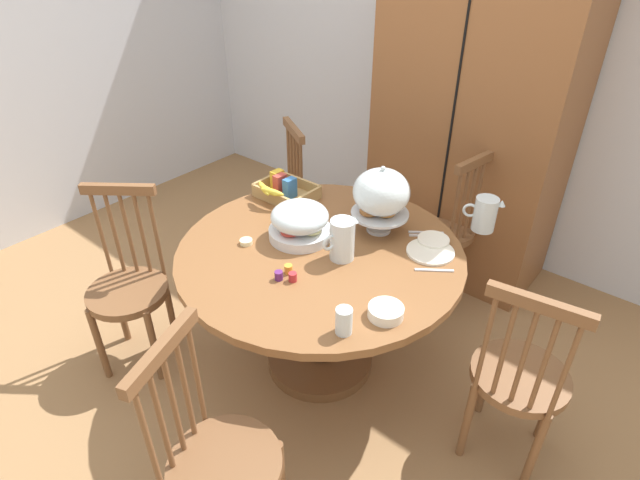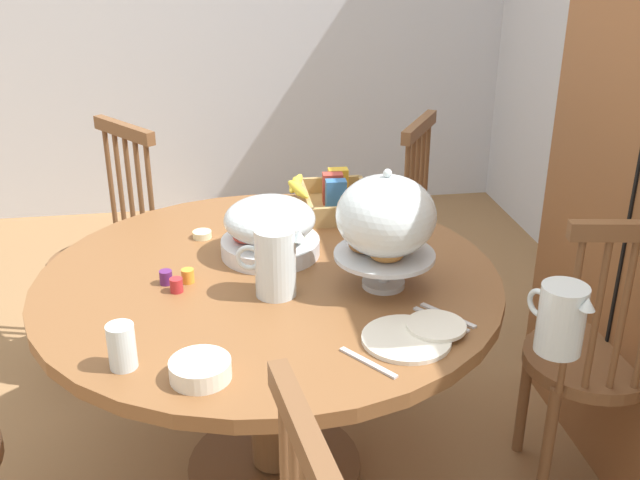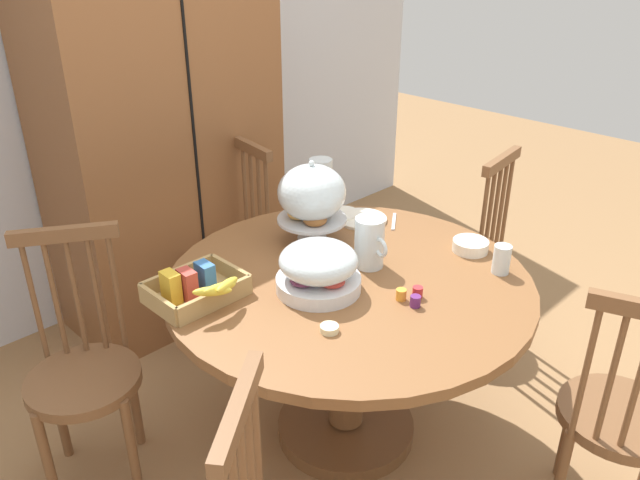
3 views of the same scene
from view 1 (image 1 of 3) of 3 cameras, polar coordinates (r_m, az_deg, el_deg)
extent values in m
plane|color=#997047|center=(2.79, -3.43, -14.78)|extent=(10.00, 10.00, 0.00)
cube|color=silver|center=(3.51, 17.66, 19.05)|extent=(4.80, 0.06, 2.60)
cube|color=silver|center=(4.18, -27.13, 19.20)|extent=(0.06, 4.32, 2.60)
cube|color=brown|center=(3.26, 16.56, 11.72)|extent=(1.10, 0.56, 1.90)
cube|color=black|center=(2.99, 14.49, 12.06)|extent=(0.01, 0.01, 1.52)
cylinder|color=brown|center=(2.37, 0.00, -1.42)|extent=(1.34, 1.34, 0.04)
cylinder|color=brown|center=(2.58, 0.00, -7.56)|extent=(0.14, 0.14, 0.63)
cylinder|color=brown|center=(2.82, 0.00, -13.04)|extent=(0.56, 0.56, 0.06)
cylinder|color=brown|center=(2.74, -20.76, -5.54)|extent=(0.40, 0.40, 0.04)
cylinder|color=brown|center=(2.84, -23.48, -10.68)|extent=(0.04, 0.04, 0.45)
cylinder|color=brown|center=(2.74, -18.07, -11.22)|extent=(0.04, 0.04, 0.45)
cylinder|color=brown|center=(3.03, -21.51, -7.10)|extent=(0.04, 0.04, 0.45)
cylinder|color=brown|center=(2.93, -16.43, -7.45)|extent=(0.04, 0.04, 0.45)
cylinder|color=brown|center=(2.79, -23.28, 0.54)|extent=(0.02, 0.02, 0.48)
cylinder|color=brown|center=(2.76, -21.96, 0.52)|extent=(0.02, 0.02, 0.48)
cylinder|color=brown|center=(2.73, -20.62, 0.49)|extent=(0.02, 0.02, 0.48)
cylinder|color=brown|center=(2.70, -19.25, 0.47)|extent=(0.02, 0.02, 0.48)
cylinder|color=brown|center=(2.68, -17.85, 0.44)|extent=(0.02, 0.02, 0.48)
cube|color=brown|center=(2.61, -21.72, 5.31)|extent=(0.31, 0.25, 0.05)
cylinder|color=brown|center=(1.95, -10.60, -23.60)|extent=(0.40, 0.40, 0.04)
cylinder|color=brown|center=(2.25, -11.50, -22.83)|extent=(0.04, 0.04, 0.45)
cylinder|color=brown|center=(1.76, -18.65, -20.68)|extent=(0.02, 0.02, 0.48)
cylinder|color=brown|center=(1.79, -17.29, -19.10)|extent=(0.02, 0.02, 0.48)
cylinder|color=brown|center=(1.82, -16.00, -17.56)|extent=(0.02, 0.02, 0.48)
cylinder|color=brown|center=(1.86, -14.78, -16.07)|extent=(0.02, 0.02, 0.48)
cylinder|color=brown|center=(1.90, -13.62, -14.63)|extent=(0.02, 0.02, 0.48)
cube|color=brown|center=(1.64, -17.39, -11.71)|extent=(0.16, 0.35, 0.05)
cylinder|color=brown|center=(2.32, 21.47, -14.02)|extent=(0.40, 0.40, 0.04)
cylinder|color=brown|center=(2.58, 24.26, -16.35)|extent=(0.04, 0.04, 0.45)
cylinder|color=brown|center=(2.59, 18.12, -14.46)|extent=(0.04, 0.04, 0.45)
cylinder|color=brown|center=(2.39, 22.93, -20.97)|extent=(0.04, 0.04, 0.45)
cylinder|color=brown|center=(2.40, 16.16, -18.87)|extent=(0.04, 0.04, 0.45)
cylinder|color=brown|center=(2.04, 25.66, -13.47)|extent=(0.02, 0.02, 0.48)
cylinder|color=brown|center=(2.04, 23.73, -12.90)|extent=(0.02, 0.02, 0.48)
cylinder|color=brown|center=(2.04, 21.80, -12.32)|extent=(0.02, 0.02, 0.48)
cylinder|color=brown|center=(2.04, 19.89, -11.73)|extent=(0.02, 0.02, 0.48)
cylinder|color=brown|center=(2.05, 17.99, -11.12)|extent=(0.02, 0.02, 0.48)
cube|color=brown|center=(1.87, 23.42, -6.65)|extent=(0.36, 0.09, 0.05)
cylinder|color=brown|center=(3.14, 13.39, 1.15)|extent=(0.40, 0.40, 0.04)
cylinder|color=brown|center=(3.43, 12.48, -0.29)|extent=(0.04, 0.04, 0.45)
cylinder|color=brown|center=(3.24, 9.43, -2.10)|extent=(0.04, 0.04, 0.45)
cylinder|color=brown|center=(3.30, 16.27, -2.30)|extent=(0.04, 0.04, 0.45)
cylinder|color=brown|center=(3.11, 13.34, -4.30)|extent=(0.04, 0.04, 0.45)
cylinder|color=brown|center=(3.06, 17.91, 4.67)|extent=(0.02, 0.02, 0.48)
cylinder|color=brown|center=(3.01, 17.18, 4.28)|extent=(0.02, 0.02, 0.48)
cylinder|color=brown|center=(2.95, 16.43, 3.86)|extent=(0.02, 0.02, 0.48)
cylinder|color=brown|center=(2.90, 15.65, 3.44)|extent=(0.02, 0.02, 0.48)
cylinder|color=brown|center=(2.85, 14.84, 2.99)|extent=(0.02, 0.02, 0.48)
cube|color=brown|center=(2.84, 17.25, 8.44)|extent=(0.09, 0.36, 0.05)
cylinder|color=brown|center=(3.31, -5.40, 3.72)|extent=(0.40, 0.40, 0.04)
cylinder|color=brown|center=(3.52, -7.97, 1.20)|extent=(0.04, 0.04, 0.45)
cylinder|color=brown|center=(3.29, -6.96, -1.23)|extent=(0.04, 0.04, 0.45)
cylinder|color=brown|center=(3.57, -3.58, 1.97)|extent=(0.04, 0.04, 0.45)
cylinder|color=brown|center=(3.34, -2.28, -0.37)|extent=(0.04, 0.04, 0.45)
cylinder|color=brown|center=(3.36, -3.52, 8.84)|extent=(0.02, 0.02, 0.48)
cylinder|color=brown|center=(3.30, -3.19, 8.37)|extent=(0.02, 0.02, 0.48)
cylinder|color=brown|center=(3.24, -2.85, 7.89)|extent=(0.02, 0.02, 0.48)
cylinder|color=brown|center=(3.18, -2.49, 7.38)|extent=(0.02, 0.02, 0.48)
cylinder|color=brown|center=(3.12, -2.12, 6.85)|extent=(0.02, 0.02, 0.48)
cube|color=brown|center=(3.14, -2.98, 12.19)|extent=(0.33, 0.22, 0.05)
cylinder|color=silver|center=(2.51, 6.59, 1.25)|extent=(0.12, 0.12, 0.02)
cylinder|color=silver|center=(2.50, 6.64, 1.98)|extent=(0.03, 0.03, 0.09)
cylinder|color=silver|center=(2.47, 6.72, 2.99)|extent=(0.28, 0.28, 0.01)
torus|color=#B27033|center=(2.44, 7.38, 3.18)|extent=(0.10, 0.10, 0.03)
torus|color=#D19347|center=(2.50, 6.66, 4.05)|extent=(0.10, 0.10, 0.03)
torus|color=#935628|center=(2.44, 5.55, 3.28)|extent=(0.10, 0.10, 0.03)
ellipsoid|color=silver|center=(2.41, 6.89, 5.37)|extent=(0.27, 0.27, 0.22)
sphere|color=silver|center=(2.36, 7.09, 7.95)|extent=(0.02, 0.02, 0.02)
cylinder|color=silver|center=(2.44, -2.25, 0.83)|extent=(0.30, 0.30, 0.05)
ellipsoid|color=beige|center=(2.39, -0.93, 1.12)|extent=(0.09, 0.09, 0.03)
ellipsoid|color=#8CBF59|center=(2.46, -1.32, 2.24)|extent=(0.09, 0.09, 0.03)
ellipsoid|color=#6B2D4C|center=(2.46, -3.30, 2.17)|extent=(0.09, 0.09, 0.03)
ellipsoid|color=#CC3D33|center=(2.38, -3.38, 0.93)|extent=(0.09, 0.09, 0.03)
ellipsoid|color=silver|center=(2.39, -2.29, 2.66)|extent=(0.28, 0.28, 0.13)
cylinder|color=silver|center=(2.26, 2.51, 0.05)|extent=(0.11, 0.11, 0.19)
cylinder|color=orange|center=(2.27, 2.49, -0.56)|extent=(0.10, 0.10, 0.13)
cone|color=silver|center=(2.25, 3.89, 2.32)|extent=(0.04, 0.04, 0.03)
torus|color=silver|center=(2.21, 1.05, -0.33)|extent=(0.03, 0.08, 0.07)
cylinder|color=silver|center=(2.59, 18.00, 2.78)|extent=(0.11, 0.11, 0.17)
cylinder|color=white|center=(2.61, 17.90, 2.29)|extent=(0.10, 0.10, 0.12)
cone|color=silver|center=(2.56, 19.72, 3.92)|extent=(0.05, 0.05, 0.03)
torus|color=silver|center=(2.59, 16.47, 3.21)|extent=(0.07, 0.04, 0.07)
cube|color=tan|center=(2.81, -3.74, 5.00)|extent=(0.30, 0.22, 0.01)
cube|color=tan|center=(2.73, -5.33, 4.69)|extent=(0.30, 0.02, 0.07)
cube|color=tan|center=(2.87, -2.26, 6.31)|extent=(0.30, 0.02, 0.07)
cube|color=tan|center=(2.89, -5.95, 6.38)|extent=(0.02, 0.22, 0.07)
cube|color=tan|center=(2.71, -1.42, 4.60)|extent=(0.02, 0.22, 0.07)
cube|color=gold|center=(2.85, -4.80, 6.73)|extent=(0.05, 0.07, 0.11)
cube|color=#B23D33|center=(2.80, -4.49, 6.26)|extent=(0.05, 0.07, 0.11)
cube|color=#336BAD|center=(2.75, -3.40, 5.83)|extent=(0.05, 0.07, 0.11)
ellipsoid|color=yellow|center=(2.70, -6.30, 5.76)|extent=(0.14, 0.08, 0.05)
ellipsoid|color=yellow|center=(2.68, -5.85, 5.58)|extent=(0.13, 0.03, 0.05)
ellipsoid|color=yellow|center=(2.66, -5.39, 5.40)|extent=(0.14, 0.08, 0.05)
cylinder|color=white|center=(2.39, 12.26, -1.27)|extent=(0.22, 0.22, 0.01)
cylinder|color=white|center=(2.46, 12.60, 0.06)|extent=(0.15, 0.15, 0.01)
cylinder|color=white|center=(2.00, 7.38, -7.96)|extent=(0.14, 0.14, 0.04)
cylinder|color=silver|center=(1.89, 2.69, -9.04)|extent=(0.06, 0.06, 0.11)
cylinder|color=beige|center=(2.42, -8.27, -0.19)|extent=(0.06, 0.06, 0.02)
cylinder|color=#B7282D|center=(2.16, -3.07, -4.16)|extent=(0.04, 0.04, 0.04)
cylinder|color=orange|center=(2.21, -3.55, -3.26)|extent=(0.04, 0.04, 0.04)
cylinder|color=#5B2366|center=(2.17, -4.64, -3.99)|extent=(0.04, 0.04, 0.04)
cube|color=silver|center=(2.51, 11.86, 0.47)|extent=(0.15, 0.11, 0.01)
cube|color=silver|center=(2.53, 11.79, 0.84)|extent=(0.15, 0.11, 0.01)
cube|color=silver|center=(2.28, 12.67, -3.32)|extent=(0.15, 0.11, 0.01)
camera|label=2|loc=(1.56, 62.53, 1.46)|focal=41.75mm
camera|label=3|loc=(2.75, -49.81, 18.55)|focal=35.22mm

